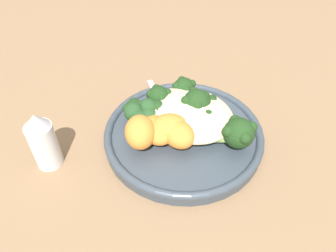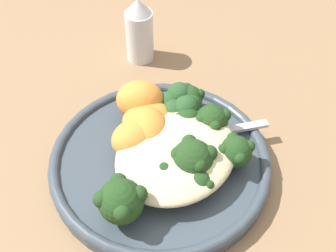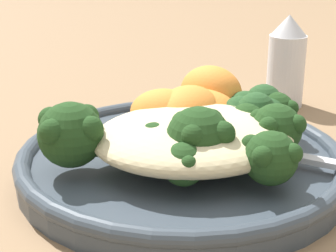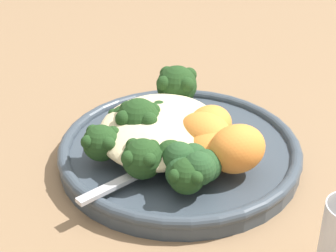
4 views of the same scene
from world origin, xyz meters
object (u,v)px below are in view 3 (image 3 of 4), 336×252
object	(u,v)px
broccoli_stalk_2	(185,151)
broccoli_stalk_0	(84,134)
broccoli_stalk_4	(250,151)
broccoli_stalk_5	(260,129)
broccoli_stalk_1	(166,138)
sweet_potato_chunk_1	(188,111)
broccoli_stalk_6	(231,124)
broccoli_stalk_7	(253,116)
sweet_potato_chunk_0	(170,112)
broccoli_stalk_3	(196,136)
quinoa_mound	(195,139)
spoon	(264,148)
salt_shaker	(286,62)
plate	(182,161)
kale_tuft	(255,111)
sweet_potato_chunk_3	(201,109)
sweet_potato_chunk_2	(211,93)

from	to	relation	value
broccoli_stalk_2	broccoli_stalk_0	bearing A→B (deg)	-93.58
broccoli_stalk_4	broccoli_stalk_5	distance (m)	0.04
broccoli_stalk_1	sweet_potato_chunk_1	xyz separation A→B (m)	(-0.02, -0.03, 0.01)
broccoli_stalk_6	broccoli_stalk_7	xyz separation A→B (m)	(-0.02, -0.01, 0.00)
broccoli_stalk_5	sweet_potato_chunk_0	distance (m)	0.07
broccoli_stalk_3	sweet_potato_chunk_0	world-z (taller)	broccoli_stalk_3
quinoa_mound	broccoli_stalk_2	world-z (taller)	quinoa_mound
spoon	salt_shaker	size ratio (longest dim) A/B	0.98
plate	broccoli_stalk_7	xyz separation A→B (m)	(-0.06, -0.02, 0.02)
kale_tuft	sweet_potato_chunk_3	bearing A→B (deg)	-24.56
broccoli_stalk_1	spoon	bearing A→B (deg)	114.36
sweet_potato_chunk_1	sweet_potato_chunk_2	xyz separation A→B (m)	(-0.03, -0.03, 0.00)
broccoli_stalk_1	broccoli_stalk_7	bearing A→B (deg)	145.81
broccoli_stalk_3	broccoli_stalk_6	xyz separation A→B (m)	(-0.04, -0.03, -0.01)
broccoli_stalk_0	broccoli_stalk_1	size ratio (longest dim) A/B	1.42
broccoli_stalk_6	broccoli_stalk_3	bearing A→B (deg)	-105.84
broccoli_stalk_5	salt_shaker	bearing A→B (deg)	103.19
sweet_potato_chunk_1	kale_tuft	size ratio (longest dim) A/B	1.08
plate	broccoli_stalk_5	distance (m)	0.06
broccoli_stalk_2	broccoli_stalk_7	xyz separation A→B (m)	(-0.07, -0.05, 0.00)
broccoli_stalk_1	broccoli_stalk_2	world-z (taller)	broccoli_stalk_1
sweet_potato_chunk_0	sweet_potato_chunk_1	size ratio (longest dim) A/B	0.91
broccoli_stalk_2	broccoli_stalk_6	xyz separation A→B (m)	(-0.04, -0.04, 0.00)
broccoli_stalk_0	sweet_potato_chunk_1	bearing A→B (deg)	-178.72
broccoli_stalk_2	broccoli_stalk_7	bearing A→B (deg)	142.42
plate	broccoli_stalk_6	distance (m)	0.04
broccoli_stalk_2	sweet_potato_chunk_1	bearing A→B (deg)	179.04
quinoa_mound	broccoli_stalk_2	xyz separation A→B (m)	(0.01, 0.01, -0.00)
quinoa_mound	broccoli_stalk_1	distance (m)	0.02
sweet_potato_chunk_2	sweet_potato_chunk_3	world-z (taller)	sweet_potato_chunk_2
broccoli_stalk_0	broccoli_stalk_2	bearing A→B (deg)	138.37
broccoli_stalk_5	sweet_potato_chunk_3	distance (m)	0.06
sweet_potato_chunk_1	sweet_potato_chunk_3	distance (m)	0.02
sweet_potato_chunk_0	broccoli_stalk_7	bearing A→B (deg)	169.68
broccoli_stalk_4	broccoli_stalk_1	bearing A→B (deg)	-148.68
broccoli_stalk_3	sweet_potato_chunk_3	xyz separation A→B (m)	(-0.02, -0.06, -0.00)
kale_tuft	sweet_potato_chunk_0	bearing A→B (deg)	-9.29
sweet_potato_chunk_0	broccoli_stalk_3	bearing A→B (deg)	94.33
broccoli_stalk_1	broccoli_stalk_6	xyz separation A→B (m)	(-0.05, -0.01, 0.00)
sweet_potato_chunk_2	broccoli_stalk_4	bearing A→B (deg)	86.43
broccoli_stalk_3	sweet_potato_chunk_1	size ratio (longest dim) A/B	2.02
broccoli_stalk_1	broccoli_stalk_7	size ratio (longest dim) A/B	0.90
broccoli_stalk_7	broccoli_stalk_1	bearing A→B (deg)	-154.57
quinoa_mound	broccoli_stalk_0	distance (m)	0.07
broccoli_stalk_0	broccoli_stalk_1	xyz separation A→B (m)	(-0.05, -0.00, -0.01)
broccoli_stalk_0	salt_shaker	bearing A→B (deg)	-167.28
broccoli_stalk_5	sweet_potato_chunk_0	xyz separation A→B (m)	(0.05, -0.05, 0.00)
broccoli_stalk_6	sweet_potato_chunk_2	bearing A→B (deg)	121.95
broccoli_stalk_5	broccoli_stalk_3	bearing A→B (deg)	-124.82
quinoa_mound	sweet_potato_chunk_0	bearing A→B (deg)	-84.08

